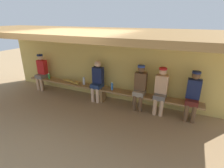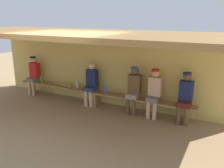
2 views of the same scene
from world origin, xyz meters
name	(u,v)px [view 1 (image 1 of 2)]	position (x,y,z in m)	size (l,w,h in m)	color
ground_plane	(76,125)	(0.00, 0.00, 0.00)	(24.00, 24.00, 0.00)	#9E7F59
back_wall	(108,66)	(0.00, 2.00, 1.10)	(8.00, 0.20, 2.20)	#D8BC60
dugout_roof	(86,32)	(0.00, 0.70, 2.26)	(8.00, 2.80, 0.12)	olive
bench	(103,90)	(0.00, 1.55, 0.39)	(6.00, 0.36, 0.46)	#9E7547
player_in_white	(42,70)	(-2.59, 1.55, 0.75)	(0.34, 0.42, 1.34)	slate
player_near_post	(193,94)	(2.66, 1.55, 0.75)	(0.34, 0.42, 1.34)	#591E19
player_with_sunglasses	(140,85)	(1.23, 1.55, 0.75)	(0.34, 0.42, 1.34)	gray
player_in_red	(97,79)	(-0.19, 1.55, 0.73)	(0.34, 0.42, 1.34)	navy
player_leftmost	(161,89)	(1.83, 1.55, 0.75)	(0.34, 0.42, 1.34)	slate
water_bottle_clear	(49,76)	(-2.22, 1.53, 0.56)	(0.06, 0.06, 0.22)	green
water_bottle_orange	(84,81)	(-0.73, 1.58, 0.59)	(0.08, 0.08, 0.26)	silver
water_bottle_blue	(112,86)	(0.34, 1.54, 0.58)	(0.07, 0.07, 0.26)	blue
baseball_bat	(71,82)	(-1.27, 1.55, 0.49)	(0.07, 0.07, 0.78)	#B28C33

